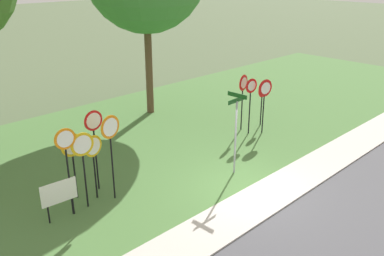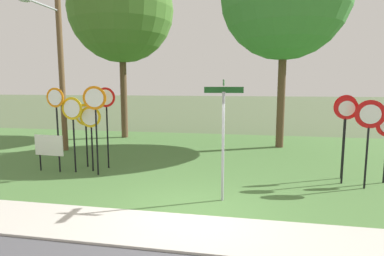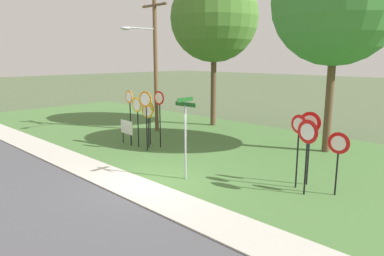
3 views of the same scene
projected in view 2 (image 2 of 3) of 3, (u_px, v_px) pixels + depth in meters
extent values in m
plane|color=#4C5B3D|center=(192.00, 217.00, 7.12)|extent=(160.00, 160.00, 0.00)
cube|color=#BCB7AD|center=(184.00, 232.00, 6.33)|extent=(44.00, 1.60, 0.06)
cube|color=#477038|center=(218.00, 157.00, 12.96)|extent=(44.00, 12.00, 0.04)
cylinder|color=black|center=(87.00, 140.00, 11.21)|extent=(0.06, 0.06, 1.95)
cylinder|color=gold|center=(85.00, 115.00, 11.05)|extent=(0.77, 0.03, 0.77)
cylinder|color=white|center=(85.00, 115.00, 11.03)|extent=(0.60, 0.01, 0.60)
cylinder|color=black|center=(97.00, 136.00, 10.14)|extent=(0.06, 0.06, 2.58)
cylinder|color=orange|center=(94.00, 98.00, 9.93)|extent=(0.74, 0.16, 0.75)
cylinder|color=white|center=(94.00, 98.00, 9.91)|extent=(0.58, 0.11, 0.58)
cylinder|color=black|center=(58.00, 134.00, 10.51)|extent=(0.06, 0.06, 2.56)
cylinder|color=orange|center=(55.00, 98.00, 10.30)|extent=(0.65, 0.06, 0.65)
cylinder|color=white|center=(55.00, 98.00, 10.28)|extent=(0.50, 0.04, 0.50)
cylinder|color=black|center=(107.00, 132.00, 11.01)|extent=(0.06, 0.06, 2.56)
cylinder|color=red|center=(106.00, 97.00, 10.80)|extent=(0.68, 0.06, 0.68)
cylinder|color=white|center=(105.00, 97.00, 10.79)|extent=(0.53, 0.03, 0.53)
cylinder|color=black|center=(74.00, 140.00, 10.49)|extent=(0.06, 0.06, 2.22)
cylinder|color=gold|center=(72.00, 108.00, 10.30)|extent=(0.75, 0.06, 0.75)
cylinder|color=white|center=(72.00, 109.00, 10.29)|extent=(0.58, 0.04, 0.58)
cylinder|color=black|center=(92.00, 143.00, 10.67)|extent=(0.06, 0.06, 1.92)
cylinder|color=gold|center=(90.00, 117.00, 10.51)|extent=(0.70, 0.16, 0.71)
cylinder|color=white|center=(90.00, 117.00, 10.49)|extent=(0.54, 0.12, 0.55)
cylinder|color=black|center=(367.00, 150.00, 8.81)|extent=(0.06, 0.06, 2.20)
cone|color=red|center=(370.00, 114.00, 8.63)|extent=(0.78, 0.18, 0.79)
cone|color=white|center=(371.00, 114.00, 8.61)|extent=(0.53, 0.12, 0.53)
cylinder|color=black|center=(344.00, 145.00, 9.26)|extent=(0.06, 0.06, 2.32)
cone|color=red|center=(347.00, 108.00, 9.08)|extent=(0.64, 0.14, 0.65)
cone|color=silver|center=(347.00, 108.00, 9.06)|extent=(0.44, 0.09, 0.44)
cylinder|color=black|center=(343.00, 142.00, 9.78)|extent=(0.06, 0.06, 2.33)
cone|color=red|center=(346.00, 107.00, 9.59)|extent=(0.74, 0.15, 0.74)
cone|color=silver|center=(346.00, 107.00, 9.57)|extent=(0.50, 0.10, 0.50)
cylinder|color=#9EA0A8|center=(223.00, 148.00, 7.86)|extent=(0.07, 0.07, 2.73)
cylinder|color=#9EA0A8|center=(224.00, 92.00, 7.67)|extent=(0.09, 0.09, 0.03)
cube|color=#19511E|center=(224.00, 90.00, 7.66)|extent=(0.96, 0.07, 0.15)
cube|color=#19511E|center=(224.00, 83.00, 7.64)|extent=(0.06, 0.82, 0.15)
cylinder|color=brown|center=(61.00, 55.00, 13.67)|extent=(0.24, 0.24, 8.44)
cylinder|color=#9EA0A8|center=(42.00, 5.00, 12.41)|extent=(0.08, 2.09, 0.08)
cylinder|color=black|center=(41.00, 163.00, 10.82)|extent=(0.05, 0.05, 0.55)
cylinder|color=black|center=(60.00, 164.00, 10.62)|extent=(0.05, 0.05, 0.55)
cube|color=white|center=(49.00, 145.00, 10.63)|extent=(1.10, 0.11, 0.70)
cylinder|color=brown|center=(124.00, 88.00, 17.41)|extent=(0.36, 0.36, 5.54)
sphere|color=#47752D|center=(121.00, 10.00, 16.85)|extent=(5.59, 5.59, 5.59)
cylinder|color=brown|center=(281.00, 89.00, 14.60)|extent=(0.36, 0.36, 5.49)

